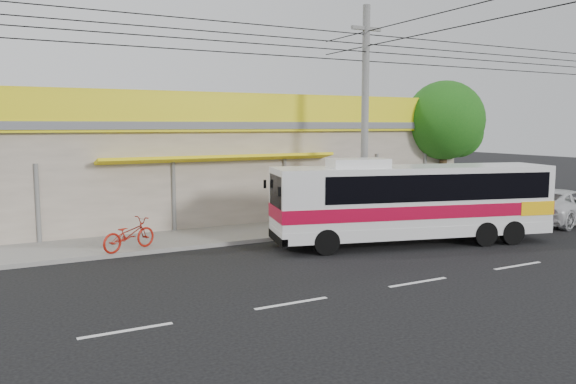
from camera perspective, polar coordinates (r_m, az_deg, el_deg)
name	(u,v)px	position (r m, az deg, el deg)	size (l,w,h in m)	color
ground	(366,263)	(18.16, 7.89, -7.16)	(120.00, 120.00, 0.00)	black
sidewalk	(280,230)	(23.17, -0.78, -3.86)	(30.00, 3.20, 0.15)	gray
lane_markings	(418,282)	(16.26, 13.07, -8.93)	(50.00, 0.12, 0.01)	silver
storefront_building	(230,167)	(27.90, -5.96, 2.53)	(22.60, 9.20, 5.70)	gray
coach_bus	(417,198)	(21.10, 12.96, -0.60)	(10.57, 4.65, 3.19)	silver
motorbike_red	(129,234)	(19.74, -15.86, -4.17)	(0.72, 2.06, 1.08)	#9C150B
white_car	(563,206)	(28.14, 26.13, -1.26)	(2.50, 5.41, 1.50)	silver
utility_pole	(366,46)	(22.92, 7.93, 14.45)	(34.00, 14.00, 9.02)	slate
tree_near	(447,123)	(29.70, 15.87, 6.75)	(3.98, 3.98, 6.60)	#322314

